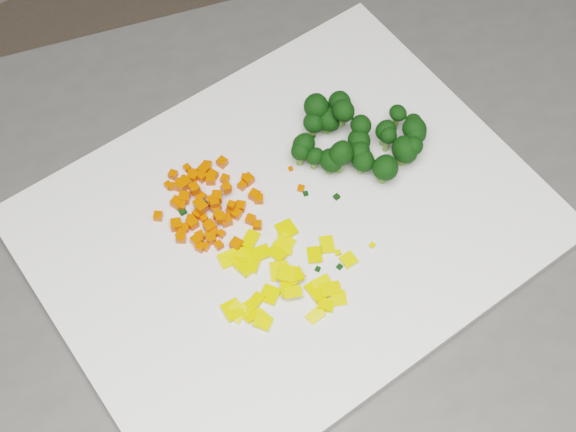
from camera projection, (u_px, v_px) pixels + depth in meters
counter_block at (304, 364)px, 1.23m from camera, size 1.09×0.89×0.90m
cutting_board at (288, 224)px, 0.83m from camera, size 0.51×0.40×0.01m
carrot_pile at (210, 199)px, 0.82m from camera, size 0.11×0.11×0.03m
pepper_pile at (289, 277)px, 0.79m from camera, size 0.13×0.13×0.02m
broccoli_pile at (355, 124)px, 0.85m from camera, size 0.13×0.13×0.06m
carrot_cube_0 at (241, 206)px, 0.83m from camera, size 0.01×0.01×0.01m
carrot_cube_1 at (190, 219)px, 0.82m from camera, size 0.01×0.01×0.01m
carrot_cube_2 at (172, 187)px, 0.84m from camera, size 0.01×0.01×0.01m
carrot_cube_3 at (168, 185)px, 0.84m from camera, size 0.01×0.01×0.01m
carrot_cube_4 at (242, 186)px, 0.84m from camera, size 0.01×0.01×0.01m
carrot_cube_5 at (200, 236)px, 0.81m from camera, size 0.01×0.01×0.01m
carrot_cube_6 at (179, 205)px, 0.83m from camera, size 0.01×0.01×0.01m
carrot_cube_7 at (210, 200)px, 0.82m from camera, size 0.01×0.01×0.01m
carrot_cube_8 at (201, 207)px, 0.82m from camera, size 0.01×0.01×0.01m
carrot_cube_9 at (193, 177)px, 0.85m from camera, size 0.01×0.01×0.01m
carrot_cube_10 at (202, 197)px, 0.84m from camera, size 0.01×0.01×0.01m
carrot_cube_11 at (226, 220)px, 0.82m from camera, size 0.01×0.01×0.01m
carrot_cube_12 at (180, 185)px, 0.84m from camera, size 0.02×0.02×0.01m
carrot_cube_13 at (211, 239)px, 0.81m from camera, size 0.01×0.01×0.01m
carrot_cube_14 at (173, 175)px, 0.85m from camera, size 0.01×0.01×0.01m
carrot_cube_15 at (209, 226)px, 0.82m from camera, size 0.01×0.01×0.01m
carrot_cube_16 at (231, 210)px, 0.83m from camera, size 0.01×0.01×0.01m
carrot_cube_17 at (176, 225)px, 0.82m from camera, size 0.01×0.01×0.01m
carrot_cube_18 at (181, 235)px, 0.81m from camera, size 0.01×0.01×0.01m
carrot_cube_19 at (221, 234)px, 0.81m from camera, size 0.01×0.01×0.01m
carrot_cube_20 at (205, 247)px, 0.81m from camera, size 0.01×0.01×0.01m
carrot_cube_21 at (215, 203)px, 0.82m from camera, size 0.01×0.01×0.01m
carrot_cube_22 at (181, 206)px, 0.83m from camera, size 0.01×0.01×0.01m
carrot_cube_23 at (221, 218)px, 0.81m from camera, size 0.01×0.01×0.01m
carrot_cube_24 at (217, 197)px, 0.83m from camera, size 0.01×0.01×0.01m
carrot_cube_25 at (207, 166)px, 0.85m from camera, size 0.01×0.01×0.01m
carrot_cube_26 at (215, 198)px, 0.84m from camera, size 0.01×0.01×0.01m
carrot_cube_27 at (255, 195)px, 0.84m from camera, size 0.01×0.01×0.01m
carrot_cube_28 at (187, 168)px, 0.85m from camera, size 0.01×0.01×0.01m
carrot_cube_29 at (199, 204)px, 0.82m from camera, size 0.01×0.01×0.01m
carrot_cube_30 at (231, 205)px, 0.82m from camera, size 0.01×0.01×0.01m
carrot_cube_31 at (257, 225)px, 0.82m from camera, size 0.01×0.01×0.01m
carrot_cube_32 at (181, 238)px, 0.81m from camera, size 0.01×0.01×0.01m
carrot_cube_33 at (185, 183)px, 0.84m from camera, size 0.01×0.01×0.01m
carrot_cube_34 at (210, 227)px, 0.82m from camera, size 0.01×0.01×0.01m
carrot_cube_35 at (192, 173)px, 0.85m from camera, size 0.01×0.01×0.01m
carrot_cube_36 at (158, 216)px, 0.82m from camera, size 0.01×0.01×0.01m
carrot_cube_37 at (212, 176)px, 0.85m from camera, size 0.01×0.01×0.01m
carrot_cube_38 at (200, 247)px, 0.81m from camera, size 0.01×0.01×0.01m
carrot_cube_39 at (211, 180)px, 0.84m from camera, size 0.01×0.01×0.01m
carrot_cube_40 at (185, 182)px, 0.84m from camera, size 0.01×0.01×0.01m
carrot_cube_41 at (236, 208)px, 0.83m from camera, size 0.01×0.01×0.01m
carrot_cube_42 at (227, 188)px, 0.83m from camera, size 0.01×0.01×0.01m
carrot_cube_43 at (198, 214)px, 0.82m from camera, size 0.01×0.01×0.01m
carrot_cube_44 at (185, 228)px, 0.82m from camera, size 0.01×0.01×0.01m
carrot_cube_45 at (219, 245)px, 0.81m from camera, size 0.01×0.01×0.01m
carrot_cube_46 at (259, 199)px, 0.83m from camera, size 0.01×0.01×0.01m
carrot_cube_47 at (202, 176)px, 0.85m from camera, size 0.01×0.01×0.01m
carrot_cube_48 at (225, 179)px, 0.85m from camera, size 0.01×0.01×0.01m
carrot_cube_49 at (245, 179)px, 0.85m from camera, size 0.01×0.01×0.01m
carrot_cube_50 at (204, 219)px, 0.82m from camera, size 0.01×0.01×0.01m
carrot_cube_51 at (199, 198)px, 0.83m from camera, size 0.01×0.01×0.01m
carrot_cube_52 at (216, 209)px, 0.83m from camera, size 0.01×0.01×0.01m
carrot_cube_53 at (236, 244)px, 0.81m from camera, size 0.01×0.01×0.01m
carrot_cube_54 at (237, 214)px, 0.82m from camera, size 0.01×0.01×0.01m
carrot_cube_55 at (218, 216)px, 0.81m from camera, size 0.01×0.01×0.01m
carrot_cube_56 at (248, 180)px, 0.84m from camera, size 0.01×0.01×0.01m
carrot_cube_57 at (182, 232)px, 0.82m from camera, size 0.01×0.01×0.01m
carrot_cube_58 at (204, 170)px, 0.85m from camera, size 0.01×0.01×0.01m
carrot_cube_59 at (176, 225)px, 0.82m from camera, size 0.01×0.01×0.01m
carrot_cube_60 at (222, 162)px, 0.86m from camera, size 0.01×0.01×0.01m
carrot_cube_61 at (194, 225)px, 0.82m from camera, size 0.01×0.01×0.01m
carrot_cube_62 at (210, 232)px, 0.82m from camera, size 0.01×0.01×0.01m
carrot_cube_63 at (192, 223)px, 0.82m from camera, size 0.01×0.01×0.01m
carrot_cube_64 at (226, 188)px, 0.84m from camera, size 0.01×0.01×0.01m
carrot_cube_65 at (251, 220)px, 0.82m from camera, size 0.01×0.01×0.01m
carrot_cube_66 at (194, 188)px, 0.83m from camera, size 0.01×0.01×0.01m
carrot_cube_67 at (197, 241)px, 0.81m from camera, size 0.01×0.01×0.01m
carrot_cube_68 at (198, 173)px, 0.85m from camera, size 0.01×0.01×0.01m
carrot_cube_69 at (216, 199)px, 0.82m from camera, size 0.01×0.01×0.01m
carrot_cube_70 at (214, 233)px, 0.81m from camera, size 0.01×0.01×0.01m
carrot_cube_71 at (177, 203)px, 0.83m from camera, size 0.01×0.01×0.01m
carrot_cube_72 at (184, 198)px, 0.83m from camera, size 0.02×0.02×0.01m
carrot_cube_73 at (233, 208)px, 0.83m from camera, size 0.01×0.01×0.01m
pepper_chunk_0 at (339, 298)px, 0.78m from camera, size 0.02×0.02×0.01m
pepper_chunk_1 at (250, 240)px, 0.81m from camera, size 0.02×0.02×0.01m
pepper_chunk_2 at (254, 303)px, 0.78m from camera, size 0.02×0.02×0.01m
pepper_chunk_3 at (315, 255)px, 0.80m from camera, size 0.02×0.02×0.01m
pepper_chunk_4 at (321, 283)px, 0.79m from camera, size 0.02×0.01×0.01m
pepper_chunk_5 at (330, 290)px, 0.79m from camera, size 0.02×0.02×0.01m
pepper_chunk_6 at (294, 276)px, 0.79m from camera, size 0.02×0.02×0.01m
pepper_chunk_7 at (233, 310)px, 0.77m from camera, size 0.02×0.02×0.01m
pepper_chunk_8 at (286, 289)px, 0.78m from camera, size 0.02×0.02×0.01m
pepper_chunk_9 at (315, 315)px, 0.77m from camera, size 0.02×0.01×0.01m
pepper_chunk_10 at (286, 241)px, 0.81m from camera, size 0.02×0.02×0.01m
pepper_chunk_11 at (245, 256)px, 0.80m from camera, size 0.03×0.03×0.01m
pepper_chunk_12 at (349, 260)px, 0.80m from camera, size 0.01×0.01×0.01m
pepper_chunk_13 at (282, 249)px, 0.81m from camera, size 0.02×0.02×0.01m
pepper_chunk_14 at (242, 256)px, 0.80m from camera, size 0.02×0.02×0.01m
pepper_chunk_15 at (263, 322)px, 0.77m from camera, size 0.02×0.02×0.01m
pepper_chunk_16 at (295, 278)px, 0.79m from camera, size 0.02×0.02×0.01m
pepper_chunk_17 at (293, 292)px, 0.78m from camera, size 0.02×0.02×0.01m
pepper_chunk_18 at (251, 314)px, 0.77m from camera, size 0.02×0.02×0.01m
pepper_chunk_19 at (327, 245)px, 0.81m from camera, size 0.02×0.02×0.01m
pepper_chunk_20 at (245, 268)px, 0.80m from camera, size 0.02×0.02×0.01m
pepper_chunk_21 at (283, 245)px, 0.81m from camera, size 0.02×0.02×0.01m
pepper_chunk_22 at (247, 312)px, 0.77m from camera, size 0.01×0.02×0.01m
pepper_chunk_23 at (230, 259)px, 0.80m from camera, size 0.02×0.02×0.01m
pepper_chunk_24 at (316, 291)px, 0.78m from camera, size 0.01×0.02×0.01m
pepper_chunk_25 at (286, 229)px, 0.82m from camera, size 0.02×0.02×0.01m
pepper_chunk_26 at (284, 232)px, 0.82m from camera, size 0.02×0.02×0.01m
pepper_chunk_27 at (237, 312)px, 0.77m from camera, size 0.02×0.02×0.01m
pepper_chunk_28 at (326, 305)px, 0.78m from camera, size 0.02×0.02×0.01m
pepper_chunk_29 at (261, 253)px, 0.81m from camera, size 0.02×0.02×0.01m
pepper_chunk_30 at (287, 274)px, 0.79m from camera, size 0.02×0.02×0.01m
pepper_chunk_31 at (241, 260)px, 0.80m from camera, size 0.02×0.02×0.01m
pepper_chunk_32 at (277, 254)px, 0.80m from camera, size 0.02×0.02×0.01m
pepper_chunk_33 at (279, 271)px, 0.80m from camera, size 0.03×0.03×0.01m
pepper_chunk_34 at (260, 317)px, 0.77m from camera, size 0.02×0.02×0.00m
pepper_chunk_35 at (270, 295)px, 0.78m from camera, size 0.03×0.02×0.01m
pepper_chunk_36 at (253, 264)px, 0.80m from camera, size 0.02×0.02×0.01m
broccoli_floret_0 at (387, 141)px, 0.85m from camera, size 0.03×0.03×0.03m
broccoli_floret_1 at (313, 127)px, 0.86m from camera, size 0.03×0.03×0.03m
broccoli_floret_2 at (327, 123)px, 0.87m from camera, size 0.04×0.04×0.03m
broccoli_floret_3 at (358, 143)px, 0.85m from camera, size 0.03×0.03×0.03m
broccoli_floret_4 at (403, 153)px, 0.85m from camera, size 0.04×0.04×0.03m
broccoli_floret_5 at (339, 107)px, 0.87m from camera, size 0.03×0.03×0.04m
broccoli_floret_6 at (342, 115)px, 0.85m from camera, size 0.03×0.03×0.03m
broccoli_floret_7 at (415, 139)px, 0.86m from camera, size 0.03×0.03×0.03m
broccoli_floret_8 at (362, 163)px, 0.84m from camera, size 0.03×0.03×0.03m
broccoli_floret_9 at (340, 159)px, 0.84m from camera, size 0.04×0.04×0.04m
broccoli_floret_10 at (384, 171)px, 0.83m from camera, size 0.04×0.04×0.04m
broccoli_floret_11 at (412, 127)px, 0.86m from camera, size 0.02×0.02×0.03m
broccoli_floret_12 at (315, 112)px, 0.87m from camera, size 0.04×0.04×0.04m
broccoli_floret_13 at (396, 119)px, 0.87m from camera, size 0.02×0.02×0.04m
broccoli_floret_14 at (413, 133)px, 0.86m from camera, size 0.04×0.04×0.04m
broccoli_floret_15 at (385, 134)px, 0.86m from camera, size 0.03×0.03×0.03m
broccoli_floret_16 at (303, 148)px, 0.85m from camera, size 0.04×0.04×0.03m
broccoli_floret_17 at (359, 131)px, 0.86m from camera, size 0.03×0.03×0.04m
broccoli_floret_18 at (358, 155)px, 0.85m from camera, size 0.03×0.03×0.03m
broccoli_floret_19 at (330, 164)px, 0.84m from camera, size 0.03×0.03×0.03m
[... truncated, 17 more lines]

